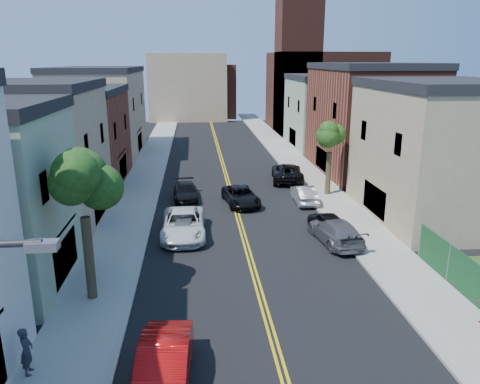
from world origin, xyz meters
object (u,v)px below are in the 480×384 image
object	(u,v)px
black_car_right	(328,222)
black_suv_lane	(241,196)
red_sedan	(163,368)
grey_car_left	(183,230)
dark_car_right_far	(287,172)
black_car_left	(185,192)
grey_car_right	(335,231)
silver_car_right	(304,194)
pedestrian_left	(26,351)
white_pickup	(183,224)

from	to	relation	value
black_car_right	black_suv_lane	world-z (taller)	black_car_right
red_sedan	black_suv_lane	xyz separation A→B (m)	(4.70, 20.75, -0.13)
grey_car_left	dark_car_right_far	world-z (taller)	dark_car_right_far
black_car_left	grey_car_right	bearing A→B (deg)	-50.35
dark_car_right_far	black_suv_lane	bearing A→B (deg)	61.41
black_car_left	red_sedan	bearing A→B (deg)	-94.14
red_sedan	grey_car_left	size ratio (longest dim) A/B	1.27
red_sedan	silver_car_right	xyz separation A→B (m)	(9.70, 20.72, -0.13)
pedestrian_left	white_pickup	bearing A→B (deg)	-27.53
grey_car_right	black_suv_lane	distance (m)	9.75
red_sedan	pedestrian_left	xyz separation A→B (m)	(-4.81, 1.14, 0.22)
red_sedan	grey_car_right	distance (m)	15.73
dark_car_right_far	black_car_left	bearing A→B (deg)	36.63
black_suv_lane	pedestrian_left	bearing A→B (deg)	-123.75
white_pickup	black_suv_lane	bearing A→B (deg)	56.22
black_car_right	pedestrian_left	distance (m)	19.46
black_car_right	pedestrian_left	bearing A→B (deg)	36.52
red_sedan	black_car_right	bearing A→B (deg)	58.82
grey_car_right	black_car_left	bearing A→B (deg)	-54.24
red_sedan	pedestrian_left	size ratio (longest dim) A/B	2.80
red_sedan	grey_car_left	xyz separation A→B (m)	(0.40, 13.63, -0.15)
black_car_left	silver_car_right	world-z (taller)	silver_car_right
grey_car_right	pedestrian_left	size ratio (longest dim) A/B	2.89
black_car_left	black_car_right	world-z (taller)	black_car_right
grey_car_right	silver_car_right	xyz separation A→B (m)	(0.00, 8.34, -0.05)
grey_car_left	silver_car_right	size ratio (longest dim) A/B	0.93
white_pickup	grey_car_left	distance (m)	0.77
red_sedan	dark_car_right_far	world-z (taller)	red_sedan
grey_car_left	black_suv_lane	xyz separation A→B (m)	(4.30, 7.13, 0.02)
silver_car_right	dark_car_right_far	size ratio (longest dim) A/B	0.72
black_car_left	silver_car_right	size ratio (longest dim) A/B	1.09
red_sedan	white_pickup	bearing A→B (deg)	91.74
dark_car_right_far	red_sedan	bearing A→B (deg)	78.04
black_car_left	dark_car_right_far	world-z (taller)	dark_car_right_far
white_pickup	grey_car_left	bearing A→B (deg)	-89.77
red_sedan	grey_car_right	size ratio (longest dim) A/B	0.97
grey_car_left	pedestrian_left	distance (m)	13.53
white_pickup	silver_car_right	size ratio (longest dim) A/B	1.39
white_pickup	grey_car_right	world-z (taller)	white_pickup
silver_car_right	black_suv_lane	size ratio (longest dim) A/B	0.85
black_car_left	black_suv_lane	size ratio (longest dim) A/B	0.93
black_car_left	grey_car_right	distance (m)	13.69
grey_car_right	black_suv_lane	xyz separation A→B (m)	(-5.00, 8.37, -0.06)
black_suv_lane	pedestrian_left	xyz separation A→B (m)	(-9.51, -19.61, 0.35)
black_car_left	silver_car_right	xyz separation A→B (m)	(9.30, -1.72, 0.03)
black_car_right	grey_car_right	bearing A→B (deg)	84.73
white_pickup	black_car_right	size ratio (longest dim) A/B	1.43
black_suv_lane	black_car_right	bearing A→B (deg)	-60.93
white_pickup	pedestrian_left	distance (m)	14.23
black_car_left	dark_car_right_far	xyz separation A→B (m)	(9.30, 5.21, 0.14)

